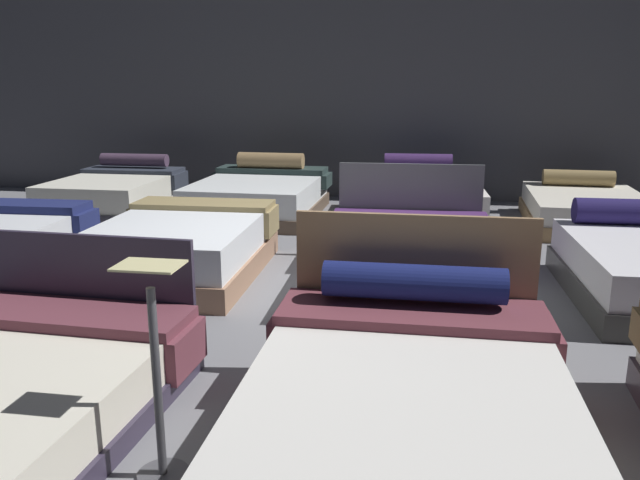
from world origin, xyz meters
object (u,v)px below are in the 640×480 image
Objects in this scene: bed_11 at (586,209)px; price_sign at (158,399)px; bed_1 at (7,390)px; bed_8 at (115,193)px; bed_6 at (409,259)px; bed_9 at (259,196)px; bed_10 at (418,200)px; bed_2 at (407,409)px; bed_5 at (181,247)px.

bed_11 is 6.76m from price_sign.
bed_11 is at bearing 61.34° from price_sign.
bed_1 reaches higher than bed_8.
bed_6 is 3.25m from price_sign.
bed_9 is 1.00× the size of bed_10.
price_sign reaches higher than bed_8.
bed_10 is at bearing 0.62° from bed_8.
price_sign reaches higher than bed_6.
bed_6 reaches higher than bed_11.
bed_6 reaches higher than bed_8.
bed_6 reaches higher than bed_9.
bed_2 is 0.97× the size of bed_5.
bed_11 is at bearing 0.28° from bed_8.
bed_1 is 0.91× the size of bed_10.
bed_8 is 2.13m from bed_9.
bed_5 is at bearing 109.68° from price_sign.
bed_1 is 0.92× the size of bed_11.
bed_5 is 2.16m from bed_6.
bed_11 is (2.13, -0.01, -0.06)m from bed_10.
bed_2 is at bearing 2.20° from bed_1.
bed_2 reaches higher than bed_1.
bed_10 is at bearing 71.82° from bed_1.
price_sign is (1.00, -0.31, 0.20)m from bed_1.
bed_1 is at bearing -68.40° from bed_8.
bed_9 is at bearing 111.58° from bed_2.
bed_11 is (4.24, 5.62, 0.02)m from bed_1.
bed_1 is at bearing -112.71° from bed_10.
bed_10 is 6.05m from price_sign.
bed_5 is at bearing -129.79° from bed_10.
bed_9 is 2.20m from bed_10.
bed_6 is 1.08× the size of bed_8.
bed_11 is (4.33, -0.02, -0.05)m from bed_9.
bed_8 is 0.92× the size of bed_11.
bed_10 is (2.21, 2.87, 0.01)m from bed_5.
bed_11 is at bearing 69.55° from bed_2.
bed_2 is 1.93× the size of price_sign.
bed_10 is at bearing 79.42° from price_sign.
bed_2 reaches higher than bed_11.
bed_6 is at bearing -124.70° from bed_11.
bed_5 is 1.99× the size of price_sign.
bed_6 is 0.98× the size of bed_10.
bed_8 is at bearing -177.13° from bed_9.
bed_9 is 2.12× the size of price_sign.
bed_2 is 1.01× the size of bed_8.
bed_9 is (-0.09, 5.64, 0.07)m from bed_1.
bed_9 is at bearing 1.40° from bed_8.
bed_11 is (4.34, 2.86, -0.05)m from bed_5.
bed_11 is (6.46, 0.03, -0.04)m from bed_8.
bed_2 is (2.12, -0.01, 0.08)m from bed_1.
bed_11 reaches higher than bed_5.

